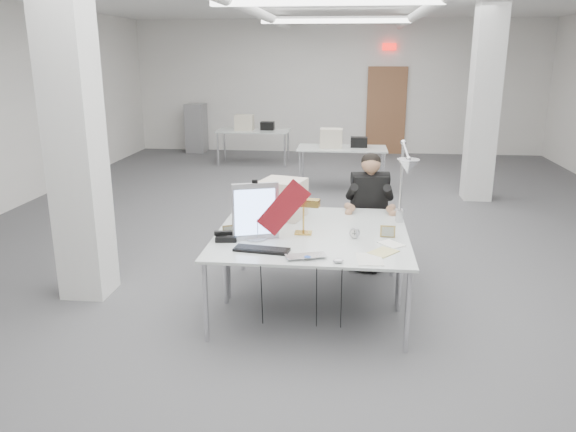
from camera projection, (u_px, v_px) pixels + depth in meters
The scene contains 23 objects.
room_shell at pixel (327, 110), 7.16m from camera, with size 10.04×14.04×3.24m.
desk_main at pixel (309, 249), 4.91m from camera, with size 1.80×0.90×0.03m, color silver.
desk_second at pixel (315, 220), 5.77m from camera, with size 1.80×0.90×0.03m, color silver.
bg_desk_a at pixel (342, 148), 10.14m from camera, with size 1.60×0.80×0.03m, color silver.
bg_desk_b at pixel (253, 131), 12.45m from camera, with size 1.60×0.80×0.03m, color silver.
filing_cabinet at pixel (196, 128), 14.06m from camera, with size 0.45×0.55×1.20m, color gray.
office_chair at pixel (369, 218), 6.38m from camera, with size 0.58×0.58×1.18m, color black, non-canonical shape.
seated_person at pixel (370, 192), 6.25m from camera, with size 0.48×0.60×0.90m, color black, non-canonical shape.
monitor at pixel (255, 212), 5.05m from camera, with size 0.42×0.04×0.52m, color #BDBCC1.
pennant at pixel (284, 208), 4.98m from camera, with size 0.51×0.01×0.21m, color maroon.
keyboard at pixel (262, 250), 4.82m from camera, with size 0.48×0.16×0.02m, color black.
laptop at pixel (308, 259), 4.60m from camera, with size 0.34×0.22×0.03m, color #ACADB1.
mouse at pixel (338, 261), 4.54m from camera, with size 0.09×0.06×0.04m, color silver.
bankers_lamp at pixel (303, 215), 5.23m from camera, with size 0.33×0.13×0.38m, color #B98A39, non-canonical shape.
desk_phone at pixel (227, 237), 5.10m from camera, with size 0.19×0.17×0.05m, color black.
picture_frame_left at pixel (229, 230), 5.22m from camera, with size 0.12×0.01×0.10m, color olive.
picture_frame_right at pixel (388, 231), 5.17m from camera, with size 0.14×0.01×0.11m, color #A98D49.
desk_clock at pixel (355, 233), 5.14m from camera, with size 0.10×0.10×0.03m, color #AAA9AE.
paper_stack_a at pixel (370, 259), 4.62m from camera, with size 0.21×0.30×0.01m, color white.
paper_stack_b at pixel (383, 252), 4.78m from camera, with size 0.18×0.24×0.01m, color #D9CF81.
paper_stack_c at pixel (391, 244), 4.99m from camera, with size 0.21×0.15×0.01m, color white.
beige_monitor at pixel (283, 199), 5.77m from camera, with size 0.42×0.39×0.39m, color beige.
architect_lamp at pixel (404, 178), 5.30m from camera, with size 0.27×0.77×0.99m, color silver, non-canonical shape.
Camera 1 is at (0.33, -7.13, 2.38)m, focal length 35.00 mm.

